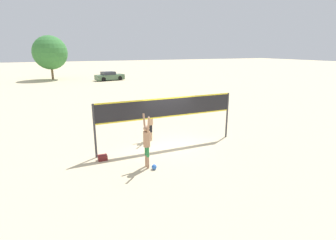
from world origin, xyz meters
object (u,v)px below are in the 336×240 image
at_px(volleyball, 154,167).
at_px(tree_left_cluster, 50,53).
at_px(gear_bag, 103,158).
at_px(parked_car_near, 109,76).
at_px(player_blocker, 150,120).
at_px(volleyball_net, 168,111).
at_px(player_spiker, 147,140).

xyz_separation_m(volleyball, tree_left_cluster, (-3.04, 36.66, 4.05)).
xyz_separation_m(gear_bag, parked_car_near, (6.67, 30.12, 0.50)).
height_order(player_blocker, parked_car_near, player_blocker).
height_order(volleyball_net, player_blocker, volleyball_net).
bearing_deg(parked_car_near, volleyball, -108.96).
height_order(player_blocker, gear_bag, player_blocker).
xyz_separation_m(volleyball_net, parked_car_near, (3.37, 29.71, -1.19)).
distance_m(player_spiker, parked_car_near, 31.99).
distance_m(player_spiker, gear_bag, 2.36).
distance_m(player_spiker, player_blocker, 3.35).
bearing_deg(tree_left_cluster, volleyball_net, -82.36).
bearing_deg(tree_left_cluster, parked_car_near, -30.88).
relative_size(volleyball, tree_left_cluster, 0.03).
distance_m(volleyball_net, player_spiker, 2.65).
xyz_separation_m(player_blocker, volleyball, (-1.12, -3.40, -0.98)).
height_order(volleyball_net, volleyball, volleyball_net).
distance_m(volleyball_net, volleyball, 3.18).
relative_size(player_blocker, gear_bag, 5.32).
bearing_deg(parked_car_near, tree_left_cluster, 138.99).
bearing_deg(parked_car_near, player_blocker, -107.79).
relative_size(player_spiker, parked_car_near, 0.49).
distance_m(gear_bag, tree_left_cluster, 35.15).
height_order(volleyball_net, player_spiker, volleyball_net).
relative_size(player_spiker, gear_bag, 5.70).
bearing_deg(tree_left_cluster, player_blocker, -82.88).
bearing_deg(gear_bag, volleyball_net, 7.08).
height_order(volleyball, tree_left_cluster, tree_left_cluster).
bearing_deg(parked_car_near, player_spiker, -109.37).
distance_m(player_blocker, volleyball, 3.71).
bearing_deg(volleyball_net, tree_left_cluster, 97.64).
bearing_deg(volleyball_net, player_blocker, 110.92).
bearing_deg(player_blocker, gear_bag, -60.14).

